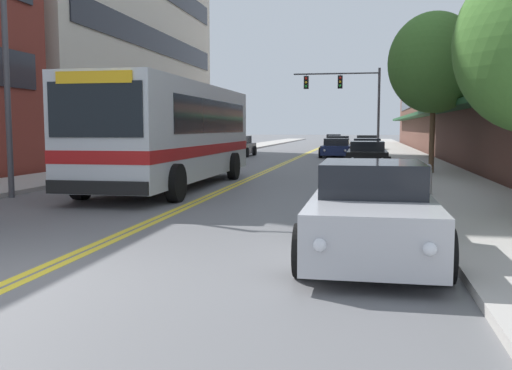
{
  "coord_description": "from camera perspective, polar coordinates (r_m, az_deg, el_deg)",
  "views": [
    {
      "loc": [
        4.26,
        -6.24,
        1.92
      ],
      "look_at": [
        -0.63,
        19.48,
        -0.71
      ],
      "focal_mm": 40.0,
      "sensor_mm": 36.0,
      "label": 1
    }
  ],
  "objects": [
    {
      "name": "car_silver_parked_right_foreground",
      "position": [
        8.67,
        11.49,
        -2.72
      ],
      "size": [
        1.98,
        4.44,
        1.41
      ],
      "color": "#B7B7BC",
      "rests_on": "ground_plane"
    },
    {
      "name": "storefront_row_right",
      "position": [
        44.11,
        22.08,
        7.72
      ],
      "size": [
        9.1,
        68.0,
        7.53
      ],
      "color": "brown",
      "rests_on": "ground_plane"
    },
    {
      "name": "car_black_parked_right_far",
      "position": [
        27.74,
        11.05,
        2.92
      ],
      "size": [
        2.08,
        4.83,
        1.28
      ],
      "color": "black",
      "rests_on": "ground_plane"
    },
    {
      "name": "car_white_parked_right_mid",
      "position": [
        35.03,
        11.04,
        3.45
      ],
      "size": [
        2.07,
        4.92,
        1.29
      ],
      "color": "white",
      "rests_on": "ground_plane"
    },
    {
      "name": "centre_line",
      "position": [
        43.49,
        5.15,
        3.19
      ],
      "size": [
        0.34,
        106.0,
        0.01
      ],
      "color": "yellow",
      "rests_on": "ground_plane"
    },
    {
      "name": "fire_hydrant",
      "position": [
        15.96,
        16.8,
        0.55
      ],
      "size": [
        0.3,
        0.22,
        0.83
      ],
      "color": "#B7B7BC",
      "rests_on": "sidewalk_right"
    },
    {
      "name": "sidewalk_right",
      "position": [
        43.37,
        14.43,
        3.1
      ],
      "size": [
        3.03,
        106.0,
        0.13
      ],
      "color": "#B2ADA5",
      "rests_on": "ground_plane"
    },
    {
      "name": "street_lamp_left_near",
      "position": [
        17.15,
        -22.99,
        15.91
      ],
      "size": [
        2.47,
        0.28,
        8.58
      ],
      "color": "#47474C",
      "rests_on": "ground_plane"
    },
    {
      "name": "car_red_parked_left_mid",
      "position": [
        31.31,
        -5.18,
        3.29
      ],
      "size": [
        2.19,
        4.14,
        1.29
      ],
      "color": "maroon",
      "rests_on": "ground_plane"
    },
    {
      "name": "city_bus",
      "position": [
        18.81,
        -8.24,
        5.47
      ],
      "size": [
        2.96,
        10.88,
        3.28
      ],
      "color": "silver",
      "rests_on": "ground_plane"
    },
    {
      "name": "car_charcoal_moving_lead",
      "position": [
        63.73,
        7.79,
        4.47
      ],
      "size": [
        2.03,
        4.26,
        1.22
      ],
      "color": "#232328",
      "rests_on": "ground_plane"
    },
    {
      "name": "street_tree_right_mid",
      "position": [
        24.03,
        17.4,
        11.57
      ],
      "size": [
        3.61,
        3.61,
        6.33
      ],
      "color": "brown",
      "rests_on": "sidewalk_right"
    },
    {
      "name": "sidewalk_left",
      "position": [
        44.73,
        -3.84,
        3.34
      ],
      "size": [
        3.03,
        106.0,
        0.13
      ],
      "color": "#B2ADA5",
      "rests_on": "ground_plane"
    },
    {
      "name": "car_champagne_moving_third",
      "position": [
        44.13,
        8.22,
        3.96
      ],
      "size": [
        2.14,
        4.19,
        1.31
      ],
      "color": "beige",
      "rests_on": "ground_plane"
    },
    {
      "name": "car_beige_parked_right_end",
      "position": [
        49.53,
        11.02,
        4.12
      ],
      "size": [
        2.19,
        4.31,
        1.3
      ],
      "color": "#BCAD89",
      "rests_on": "ground_plane"
    },
    {
      "name": "ground_plane",
      "position": [
        43.49,
        5.15,
        3.18
      ],
      "size": [
        240.0,
        240.0,
        0.0
      ],
      "primitive_type": "plane",
      "color": "slate"
    },
    {
      "name": "car_navy_moving_second",
      "position": [
        38.1,
        8.05,
        3.66
      ],
      "size": [
        2.12,
        4.24,
        1.22
      ],
      "color": "#19234C",
      "rests_on": "ground_plane"
    },
    {
      "name": "car_dark_grey_parked_left_far",
      "position": [
        38.75,
        -1.94,
        3.84
      ],
      "size": [
        2.16,
        4.47,
        1.38
      ],
      "color": "#38383D",
      "rests_on": "ground_plane"
    },
    {
      "name": "traffic_signal_mast",
      "position": [
        41.72,
        9.23,
        9.05
      ],
      "size": [
        6.16,
        0.38,
        6.14
      ],
      "color": "#47474C",
      "rests_on": "ground_plane"
    }
  ]
}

